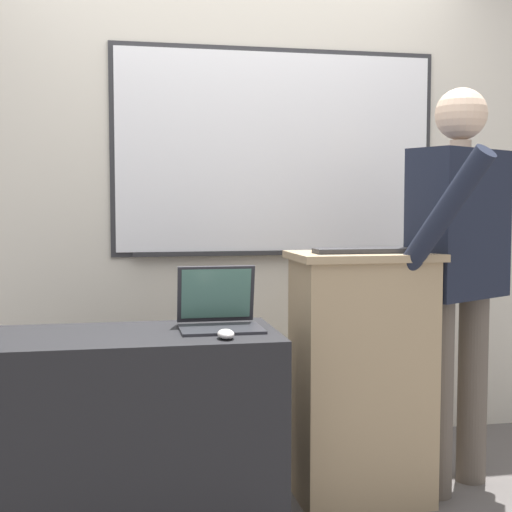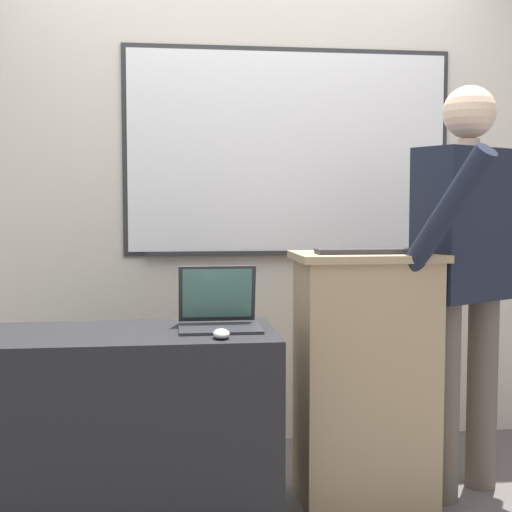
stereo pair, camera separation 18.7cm
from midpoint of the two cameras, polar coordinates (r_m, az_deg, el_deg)
back_wall at (r=3.72m, az=0.38°, el=5.43°), size 6.40×0.17×2.63m
lectern_podium at (r=3.03m, az=10.47°, el=-9.56°), size 0.59×0.40×1.04m
side_desk at (r=2.81m, az=-8.04°, el=-13.68°), size 1.10×0.55×0.76m
person_presenter at (r=3.13m, az=18.17°, el=-0.16°), size 0.63×0.73×1.73m
laptop at (r=2.79m, az=-1.12°, el=-4.22°), size 0.31×0.29×0.24m
wireless_keyboard at (r=2.91m, az=10.98°, el=0.38°), size 0.44×0.11×0.02m
computer_mouse_by_laptop at (r=2.56m, az=-0.69°, el=-6.24°), size 0.06×0.10×0.03m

